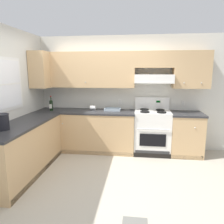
{
  "coord_description": "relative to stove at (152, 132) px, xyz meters",
  "views": [
    {
      "loc": [
        0.69,
        -3.22,
        1.77
      ],
      "look_at": [
        0.21,
        0.7,
        1.0
      ],
      "focal_mm": 33.6,
      "sensor_mm": 36.0,
      "label": 1
    }
  ],
  "objects": [
    {
      "name": "bowl",
      "position": [
        -0.87,
        0.07,
        0.45
      ],
      "size": [
        0.36,
        0.22,
        0.06
      ],
      "color": "#9EADB7",
      "rests_on": "counter_back_run"
    },
    {
      "name": "wall_back",
      "position": [
        -0.62,
        0.27,
        1.0
      ],
      "size": [
        4.68,
        0.57,
        2.55
      ],
      "color": "silver",
      "rests_on": "ground_plane"
    },
    {
      "name": "bucket",
      "position": [
        -2.32,
        -1.68,
        0.56
      ],
      "size": [
        0.22,
        0.22,
        0.24
      ],
      "color": "black",
      "rests_on": "counter_left_run"
    },
    {
      "name": "wall_left",
      "position": [
        -2.61,
        -1.03,
        0.87
      ],
      "size": [
        0.47,
        4.0,
        2.55
      ],
      "color": "silver",
      "rests_on": "ground_plane"
    },
    {
      "name": "wine_bottle",
      "position": [
        -2.22,
        -0.1,
        0.57
      ],
      "size": [
        0.08,
        0.08,
        0.33
      ],
      "color": "black",
      "rests_on": "counter_back_run"
    },
    {
      "name": "ground_plane",
      "position": [
        -1.01,
        -1.25,
        -0.48
      ],
      "size": [
        7.04,
        7.04,
        0.0
      ],
      "primitive_type": "plane",
      "color": "#B2AA99"
    },
    {
      "name": "paper_towel_roll",
      "position": [
        -1.33,
        0.11,
        0.49
      ],
      "size": [
        0.13,
        0.11,
        0.11
      ],
      "color": "white",
      "rests_on": "counter_back_run"
    },
    {
      "name": "counter_left_run",
      "position": [
        -2.26,
        -1.26,
        -0.03
      ],
      "size": [
        0.63,
        1.91,
        0.91
      ],
      "color": "tan",
      "rests_on": "ground_plane"
    },
    {
      "name": "counter_back_run",
      "position": [
        -0.96,
        -0.01,
        -0.03
      ],
      "size": [
        3.6,
        0.65,
        0.91
      ],
      "color": "tan",
      "rests_on": "ground_plane"
    },
    {
      "name": "stove",
      "position": [
        0.0,
        0.0,
        0.0
      ],
      "size": [
        0.76,
        0.62,
        1.2
      ],
      "color": "white",
      "rests_on": "ground_plane"
    }
  ]
}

